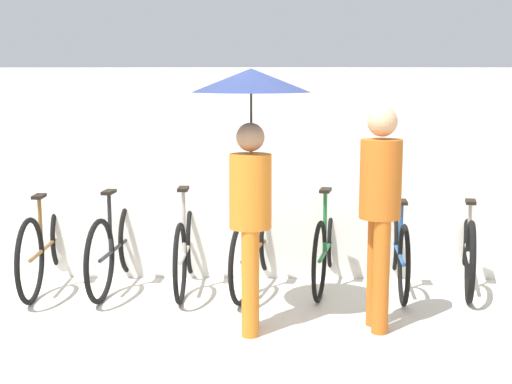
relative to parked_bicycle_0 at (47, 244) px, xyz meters
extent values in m
plane|color=beige|center=(1.99, -1.40, -0.40)|extent=(30.00, 30.00, 0.00)
cube|color=silver|center=(1.99, 0.32, 0.63)|extent=(11.97, 0.12, 2.05)
torus|color=black|center=(-0.02, 0.54, -0.02)|extent=(0.07, 0.76, 0.76)
torus|color=black|center=(0.02, -0.55, -0.02)|extent=(0.07, 0.76, 0.76)
cylinder|color=brown|center=(0.00, -0.01, -0.02)|extent=(0.07, 1.09, 0.04)
cylinder|color=brown|center=(0.01, -0.20, 0.23)|extent=(0.04, 0.04, 0.50)
cube|color=black|center=(0.01, -0.20, 0.50)|extent=(0.10, 0.20, 0.03)
cylinder|color=brown|center=(-0.02, 0.54, 0.29)|extent=(0.04, 0.04, 0.61)
cylinder|color=brown|center=(-0.02, 0.54, 0.60)|extent=(0.44, 0.04, 0.03)
torus|color=black|center=(0.71, 0.45, -0.02)|extent=(0.11, 0.75, 0.75)
torus|color=black|center=(0.62, -0.52, -0.02)|extent=(0.11, 0.75, 0.75)
cylinder|color=black|center=(0.66, -0.04, -0.02)|extent=(0.12, 0.98, 0.04)
cylinder|color=black|center=(0.65, -0.21, 0.25)|extent=(0.04, 0.04, 0.55)
cube|color=black|center=(0.65, -0.21, 0.54)|extent=(0.11, 0.21, 0.03)
cylinder|color=black|center=(0.71, 0.45, 0.29)|extent=(0.04, 0.04, 0.63)
cylinder|color=black|center=(0.71, 0.45, 0.60)|extent=(0.44, 0.07, 0.03)
torus|color=black|center=(1.32, 0.42, -0.04)|extent=(0.05, 0.72, 0.72)
torus|color=black|center=(1.32, -0.53, -0.04)|extent=(0.05, 0.72, 0.72)
cylinder|color=#A59E93|center=(1.32, -0.05, -0.04)|extent=(0.04, 0.95, 0.04)
cylinder|color=#A59E93|center=(1.32, -0.22, 0.26)|extent=(0.04, 0.04, 0.59)
cube|color=black|center=(1.32, -0.22, 0.57)|extent=(0.09, 0.20, 0.03)
cylinder|color=#A59E93|center=(1.32, 0.42, 0.28)|extent=(0.04, 0.04, 0.63)
cylinder|color=#A59E93|center=(1.32, 0.42, 0.59)|extent=(0.44, 0.03, 0.03)
torus|color=black|center=(2.11, 0.48, -0.02)|extent=(0.22, 0.74, 0.75)
torus|color=black|center=(1.86, -0.55, -0.02)|extent=(0.22, 0.74, 0.75)
cylinder|color=brown|center=(1.99, -0.04, -0.02)|extent=(0.28, 1.04, 0.04)
cylinder|color=brown|center=(1.94, -0.22, 0.26)|extent=(0.04, 0.04, 0.56)
cube|color=black|center=(1.94, -0.22, 0.55)|extent=(0.13, 0.22, 0.03)
cylinder|color=brown|center=(2.11, 0.48, 0.29)|extent=(0.04, 0.04, 0.62)
cylinder|color=brown|center=(2.11, 0.48, 0.60)|extent=(0.43, 0.13, 0.03)
torus|color=black|center=(2.75, 0.51, -0.04)|extent=(0.19, 0.71, 0.72)
torus|color=black|center=(2.54, -0.45, -0.04)|extent=(0.19, 0.71, 0.72)
cylinder|color=#19662D|center=(2.65, 0.03, -0.04)|extent=(0.25, 0.97, 0.04)
cylinder|color=#19662D|center=(2.61, -0.14, 0.25)|extent=(0.04, 0.04, 0.57)
cube|color=black|center=(2.61, -0.14, 0.55)|extent=(0.13, 0.21, 0.03)
cylinder|color=#19662D|center=(2.75, 0.51, 0.28)|extent=(0.04, 0.04, 0.64)
cylinder|color=#19662D|center=(2.75, 0.51, 0.60)|extent=(0.44, 0.12, 0.03)
torus|color=black|center=(3.35, 0.49, -0.04)|extent=(0.10, 0.71, 0.71)
torus|color=black|center=(3.26, -0.54, -0.04)|extent=(0.10, 0.71, 0.71)
cylinder|color=#19478C|center=(3.31, -0.03, -0.04)|extent=(0.12, 1.03, 0.04)
cylinder|color=#19478C|center=(3.29, -0.21, 0.20)|extent=(0.04, 0.04, 0.48)
cube|color=black|center=(3.29, -0.21, 0.45)|extent=(0.11, 0.21, 0.03)
cylinder|color=#19478C|center=(3.35, 0.49, 0.33)|extent=(0.04, 0.04, 0.74)
cylinder|color=#19478C|center=(3.35, 0.49, 0.70)|extent=(0.44, 0.07, 0.03)
torus|color=black|center=(4.08, 0.53, -0.03)|extent=(0.21, 0.73, 0.73)
torus|color=black|center=(3.86, -0.46, -0.03)|extent=(0.21, 0.73, 0.73)
cylinder|color=#A59E93|center=(3.97, 0.04, -0.03)|extent=(0.26, 1.00, 0.04)
cylinder|color=#A59E93|center=(3.93, -0.14, 0.20)|extent=(0.04, 0.04, 0.46)
cube|color=black|center=(3.93, -0.14, 0.45)|extent=(0.13, 0.21, 0.03)
cylinder|color=#A59E93|center=(4.08, 0.53, 0.30)|extent=(0.04, 0.04, 0.67)
cylinder|color=#A59E93|center=(4.08, 0.53, 0.63)|extent=(0.44, 0.12, 0.03)
cylinder|color=#C66B1E|center=(1.95, -1.33, 0.02)|extent=(0.13, 0.13, 0.83)
cylinder|color=#C66B1E|center=(1.96, -1.15, 0.02)|extent=(0.13, 0.13, 0.83)
cylinder|color=#C66B1E|center=(1.95, -1.24, 0.72)|extent=(0.32, 0.32, 0.56)
sphere|color=#997051|center=(1.95, -1.24, 1.13)|extent=(0.22, 0.22, 0.22)
cylinder|color=#332D28|center=(1.96, -1.10, 1.10)|extent=(0.02, 0.02, 0.71)
cone|color=#19234C|center=(1.96, -1.10, 1.54)|extent=(0.91, 0.91, 0.18)
cylinder|color=#B25619|center=(2.96, -1.24, 0.05)|extent=(0.13, 0.13, 0.89)
cylinder|color=#B25619|center=(2.94, -1.06, 0.05)|extent=(0.13, 0.13, 0.89)
cylinder|color=#B25619|center=(2.95, -1.15, 0.80)|extent=(0.32, 0.32, 0.61)
sphere|color=tan|center=(2.95, -1.15, 1.24)|extent=(0.23, 0.23, 0.23)
camera|label=1|loc=(2.08, -6.54, 1.58)|focal=50.00mm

